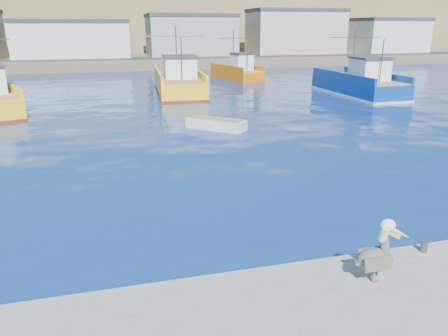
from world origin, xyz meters
name	(u,v)px	position (x,y,z in m)	size (l,w,h in m)	color
ground	(279,229)	(0.00, 0.00, 0.00)	(260.00, 260.00, 0.00)	#08105E
dock_bollards	(348,258)	(0.60, -3.40, 0.65)	(36.20, 0.20, 0.30)	#4C4C4C
far_shore	(121,17)	(0.00, 109.20, 8.98)	(200.00, 81.00, 24.00)	brown
trawler_yellow_b	(179,82)	(1.98, 32.47, 1.12)	(6.03, 12.98, 6.70)	yellow
trawler_blue	(359,84)	(19.30, 26.59, 1.08)	(5.79, 12.12, 6.61)	#073792
boat_orange	(238,71)	(11.50, 42.98, 1.05)	(5.26, 9.17, 6.12)	#D36306
skiff_mid	(216,125)	(1.65, 15.32, 0.28)	(3.90, 3.75, 0.87)	silver
skiff_far	(333,84)	(19.85, 32.81, 0.28)	(3.39, 4.20, 0.89)	silver
pelican	(377,255)	(0.82, -4.31, 1.21)	(1.34, 0.70, 1.65)	#595451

